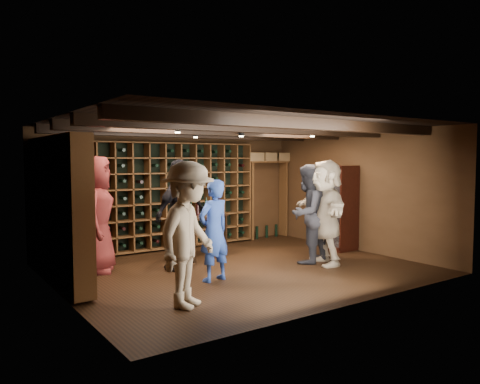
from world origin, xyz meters
TOP-DOWN VIEW (x-y plane):
  - ground at (0.00, 0.00)m, footprint 6.00×6.00m
  - room_shell at (0.00, 0.05)m, footprint 6.00×6.00m
  - wine_rack_back at (-0.52, 2.33)m, footprint 4.65×0.30m
  - wine_rack_left at (-2.83, 0.82)m, footprint 0.30×2.65m
  - crate_shelf at (2.41, 2.32)m, footprint 1.20×0.32m
  - display_cabinet at (2.71, 0.20)m, footprint 0.55×0.50m
  - man_blue_shirt at (-0.81, -0.43)m, footprint 0.65×0.49m
  - man_grey_suit at (1.30, -0.30)m, footprint 1.04×0.90m
  - guest_red_floral at (-2.14, 1.19)m, footprint 0.98×1.14m
  - guest_woman_black at (-0.88, 0.53)m, footprint 1.21×0.78m
  - guest_khaki at (-1.75, -1.36)m, footprint 1.40×1.27m
  - guest_beige at (1.50, -0.57)m, footprint 1.18×1.85m
  - tasting_table at (-0.06, 1.26)m, footprint 1.21×0.90m

SIDE VIEW (x-z plane):
  - ground at x=0.00m, z-range 0.00..0.00m
  - tasting_table at x=-0.06m, z-range 0.18..1.28m
  - man_blue_shirt at x=-0.81m, z-range 0.00..1.60m
  - display_cabinet at x=2.71m, z-range -0.02..1.73m
  - man_grey_suit at x=1.30m, z-range 0.00..1.82m
  - guest_khaki at x=-1.75m, z-range 0.00..1.89m
  - guest_beige at x=1.50m, z-range 0.00..1.90m
  - guest_woman_black at x=-0.88m, z-range 0.00..1.91m
  - guest_red_floral at x=-2.14m, z-range 0.00..1.97m
  - wine_rack_back at x=-0.52m, z-range 0.05..2.25m
  - wine_rack_left at x=-2.83m, z-range 0.05..2.25m
  - crate_shelf at x=2.41m, z-range 0.54..2.60m
  - room_shell at x=0.00m, z-range -0.58..5.42m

